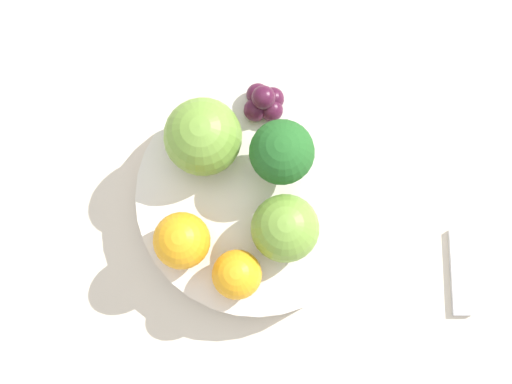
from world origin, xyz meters
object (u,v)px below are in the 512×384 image
at_px(apple_green, 284,229).
at_px(orange_front, 179,237).
at_px(grape_cluster, 264,102).
at_px(broccoli, 282,153).
at_px(apple_red, 203,137).
at_px(spoon, 460,272).
at_px(orange_back, 237,275).
at_px(bowl, 256,199).

height_order(apple_green, orange_front, apple_green).
relative_size(orange_front, grape_cluster, 1.23).
xyz_separation_m(broccoli, grape_cluster, (0.05, -0.02, -0.02)).
distance_m(apple_red, apple_green, 0.09).
distance_m(broccoli, orange_front, 0.10).
bearing_deg(grape_cluster, spoon, -164.23).
height_order(apple_green, orange_back, apple_green).
bearing_deg(orange_back, apple_green, -81.96).
bearing_deg(broccoli, spoon, -154.45).
height_order(orange_front, grape_cluster, orange_front).
bearing_deg(apple_green, broccoli, -33.31).
bearing_deg(grape_cluster, broccoli, 159.74).
height_order(orange_front, spoon, orange_front).
xyz_separation_m(grape_cluster, spoon, (-0.20, -0.06, -0.05)).
bearing_deg(orange_front, orange_back, -158.15).
xyz_separation_m(bowl, apple_green, (-0.04, 0.00, 0.04)).
relative_size(apple_green, grape_cluster, 1.46).
relative_size(broccoli, spoon, 0.97).
bearing_deg(spoon, bowl, 35.48).
bearing_deg(broccoli, apple_red, 41.15).
relative_size(orange_front, spoon, 0.66).
xyz_separation_m(broccoli, spoon, (-0.15, -0.07, -0.07)).
height_order(apple_red, orange_front, apple_red).
xyz_separation_m(broccoli, orange_front, (-0.01, 0.10, -0.02)).
height_order(apple_red, orange_back, apple_red).
relative_size(apple_red, orange_front, 1.38).
bearing_deg(orange_front, apple_green, -121.40).
bearing_deg(spoon, orange_front, 49.09).
distance_m(apple_green, orange_front, 0.08).
relative_size(apple_green, orange_back, 1.37).
distance_m(apple_green, orange_back, 0.05).
bearing_deg(apple_red, grape_cluster, -89.87).
bearing_deg(spoon, apple_green, 44.07).
bearing_deg(bowl, orange_front, 86.93).
relative_size(apple_green, orange_front, 1.19).
bearing_deg(broccoli, orange_front, 93.05).
xyz_separation_m(apple_green, orange_front, (0.04, 0.07, -0.00)).
bearing_deg(broccoli, bowl, 106.61).
xyz_separation_m(bowl, orange_back, (-0.04, 0.05, 0.04)).
bearing_deg(apple_green, bowl, -1.08).
distance_m(orange_front, orange_back, 0.05).
xyz_separation_m(orange_back, grape_cluster, (0.10, -0.10, -0.01)).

